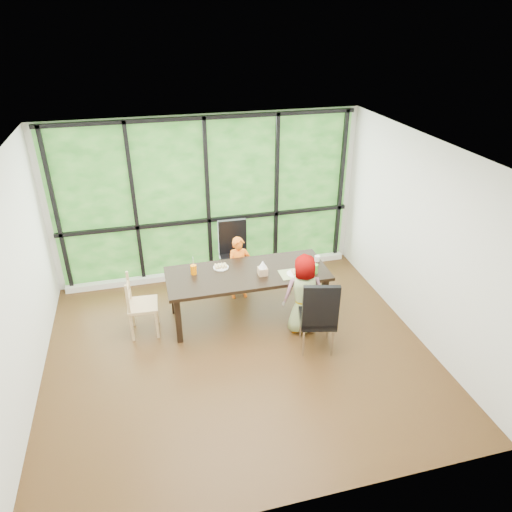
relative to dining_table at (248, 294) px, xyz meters
name	(u,v)px	position (x,y,z in m)	size (l,w,h in m)	color
ground	(239,352)	(-0.31, -0.79, -0.38)	(5.00, 5.00, 0.00)	black
back_wall	(207,199)	(-0.31, 1.46, 0.98)	(5.00, 5.00, 0.00)	silver
foliage_backdrop	(208,199)	(-0.31, 1.44, 0.98)	(4.80, 0.02, 2.65)	#164615
window_mullions	(208,200)	(-0.31, 1.40, 0.98)	(4.80, 0.06, 2.65)	black
window_sill	(212,271)	(-0.31, 1.36, -0.33)	(4.80, 0.12, 0.10)	silver
dining_table	(248,294)	(0.00, 0.00, 0.00)	(2.31, 0.92, 0.75)	black
chair_window_leather	(235,255)	(0.01, 0.94, 0.17)	(0.46, 0.46, 1.08)	black
chair_interior_leather	(318,314)	(0.72, -0.93, 0.17)	(0.46, 0.46, 1.08)	black
chair_end_beech	(143,305)	(-1.50, -0.02, 0.08)	(0.42, 0.40, 0.90)	tan
child_toddler	(239,268)	(0.00, 0.55, 0.14)	(0.37, 0.25, 1.03)	orange
child_older	(304,294)	(0.68, -0.52, 0.22)	(0.58, 0.38, 1.18)	slate
placemat	(294,274)	(0.62, -0.21, 0.38)	(0.39, 0.29, 0.01)	tan
plate_far	(221,267)	(-0.34, 0.22, 0.38)	(0.22, 0.22, 0.01)	white
plate_near	(295,274)	(0.64, -0.23, 0.38)	(0.24, 0.24, 0.01)	white
orange_cup	(194,270)	(-0.75, 0.14, 0.44)	(0.09, 0.09, 0.14)	orange
green_cup	(315,269)	(0.92, -0.26, 0.44)	(0.08, 0.08, 0.13)	#55B938
white_mug	(317,258)	(1.09, 0.07, 0.42)	(0.08, 0.08, 0.08)	white
tissue_box	(263,271)	(0.19, -0.12, 0.43)	(0.13, 0.13, 0.11)	tan
crepe_rolls_far	(221,266)	(-0.34, 0.22, 0.41)	(0.20, 0.12, 0.04)	tan
crepe_rolls_near	(295,272)	(0.64, -0.23, 0.41)	(0.10, 0.12, 0.04)	tan
straw_white	(193,263)	(-0.75, 0.14, 0.55)	(0.01, 0.01, 0.20)	white
straw_pink	(315,262)	(0.92, -0.26, 0.55)	(0.01, 0.01, 0.20)	pink
tissue	(263,264)	(0.19, -0.12, 0.54)	(0.12, 0.12, 0.11)	white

